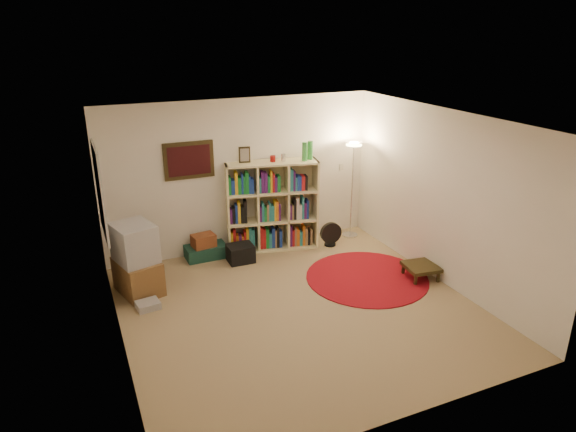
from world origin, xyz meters
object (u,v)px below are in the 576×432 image
object	(u,v)px
tv_stand	(137,260)
bookshelf	(271,207)
floor_fan	(331,234)
suitcase	(206,251)
floor_lamp	(353,158)
side_table	(421,267)

from	to	relation	value
tv_stand	bookshelf	bearing A→B (deg)	1.12
bookshelf	floor_fan	size ratio (longest dim) A/B	4.26
tv_stand	suitcase	xyz separation A→B (m)	(1.16, 0.76, -0.39)
tv_stand	floor_fan	bearing A→B (deg)	-9.71
floor_lamp	floor_fan	size ratio (longest dim) A/B	4.07
bookshelf	tv_stand	xyz separation A→B (m)	(-2.29, -0.69, -0.23)
tv_stand	side_table	bearing A→B (deg)	-33.58
floor_lamp	side_table	xyz separation A→B (m)	(0.13, -1.86, -1.25)
suitcase	side_table	bearing A→B (deg)	-37.52
side_table	floor_lamp	bearing A→B (deg)	93.99
bookshelf	floor_lamp	xyz separation A→B (m)	(1.49, -0.10, 0.70)
bookshelf	side_table	world-z (taller)	bookshelf
bookshelf	suitcase	world-z (taller)	bookshelf
floor_lamp	floor_fan	world-z (taller)	floor_lamp
floor_fan	tv_stand	distance (m)	3.27
floor_lamp	side_table	bearing A→B (deg)	-86.01
floor_lamp	suitcase	distance (m)	2.93
floor_fan	tv_stand	xyz separation A→B (m)	(-3.24, -0.34, 0.28)
floor_lamp	floor_fan	xyz separation A→B (m)	(-0.53, -0.26, -1.21)
tv_stand	side_table	xyz separation A→B (m)	(3.91, -1.26, -0.31)
bookshelf	floor_fan	world-z (taller)	bookshelf
side_table	suitcase	bearing A→B (deg)	143.59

